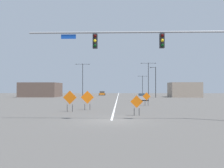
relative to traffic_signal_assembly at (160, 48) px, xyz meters
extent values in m
plane|color=#4C4947|center=(-3.52, 0.01, -5.26)|extent=(197.46, 197.46, 0.00)
cube|color=white|center=(-3.52, 54.86, -5.25)|extent=(0.16, 109.70, 0.01)
cylinder|color=gray|center=(-2.28, 0.01, 1.17)|extent=(14.60, 0.14, 0.14)
cube|color=black|center=(0.15, 0.01, 0.53)|extent=(0.34, 0.32, 1.05)
sphere|color=#3A0503|center=(0.15, -0.16, 0.88)|extent=(0.22, 0.22, 0.22)
sphere|color=yellow|center=(0.15, -0.16, 0.53)|extent=(0.22, 0.22, 0.22)
sphere|color=black|center=(0.15, -0.16, 0.18)|extent=(0.22, 0.22, 0.22)
cube|color=black|center=(-4.71, 0.01, 0.53)|extent=(0.34, 0.32, 1.05)
sphere|color=#3A0503|center=(-4.71, -0.16, 0.88)|extent=(0.22, 0.22, 0.22)
sphere|color=yellow|center=(-4.71, -0.16, 0.53)|extent=(0.22, 0.22, 0.22)
sphere|color=black|center=(-4.71, -0.16, 0.18)|extent=(0.22, 0.22, 0.22)
cube|color=#1447B7|center=(-6.68, 0.01, 0.88)|extent=(1.10, 0.03, 0.32)
cylinder|color=black|center=(-14.10, 55.46, -0.39)|extent=(0.16, 0.16, 9.73)
cylinder|color=black|center=(-15.07, 55.46, 4.32)|extent=(1.94, 0.08, 0.08)
cube|color=#262628|center=(-16.04, 55.46, 4.32)|extent=(0.44, 0.24, 0.14)
cylinder|color=black|center=(-13.14, 55.46, 4.32)|extent=(1.94, 0.08, 0.08)
cube|color=#262628|center=(-12.17, 55.46, 4.32)|extent=(0.44, 0.24, 0.14)
cylinder|color=black|center=(5.95, 43.22, -1.43)|extent=(0.16, 0.16, 7.65)
cylinder|color=black|center=(5.34, 43.22, 2.24)|extent=(1.22, 0.08, 0.08)
cube|color=#262628|center=(4.73, 43.22, 2.24)|extent=(0.44, 0.24, 0.14)
cylinder|color=black|center=(5.64, 75.23, -1.73)|extent=(0.16, 0.16, 7.06)
cylinder|color=black|center=(4.89, 75.23, 1.65)|extent=(1.50, 0.08, 0.08)
cube|color=#262628|center=(4.14, 75.23, 1.65)|extent=(0.44, 0.24, 0.14)
cylinder|color=black|center=(6.39, 75.23, 1.65)|extent=(1.50, 0.08, 0.08)
cube|color=#262628|center=(7.14, 75.23, 1.65)|extent=(0.44, 0.24, 0.14)
cylinder|color=black|center=(5.43, 54.20, -0.34)|extent=(0.16, 0.16, 9.83)
cylinder|color=black|center=(4.42, 54.20, 4.42)|extent=(2.03, 0.08, 0.08)
cube|color=#262628|center=(3.40, 54.20, 4.42)|extent=(0.44, 0.24, 0.14)
cylinder|color=black|center=(6.45, 54.20, 4.42)|extent=(2.03, 0.08, 0.08)
cube|color=#262628|center=(7.46, 54.20, 4.42)|extent=(0.44, 0.24, 0.14)
cube|color=orange|center=(-7.91, 6.56, -3.83)|extent=(1.38, 0.11, 1.38)
cylinder|color=black|center=(-8.18, 6.57, -4.90)|extent=(0.05, 0.05, 0.72)
cylinder|color=black|center=(-7.64, 6.54, -4.90)|extent=(0.05, 0.05, 0.72)
cube|color=orange|center=(-1.47, 3.21, -4.06)|extent=(1.08, 0.08, 1.08)
cylinder|color=black|center=(-1.68, 3.22, -4.94)|extent=(0.05, 0.05, 0.64)
cylinder|color=black|center=(-1.26, 3.20, -4.94)|extent=(0.05, 0.05, 0.64)
cube|color=orange|center=(-6.40, 8.47, -3.89)|extent=(1.40, 0.26, 1.41)
cylinder|color=black|center=(-6.67, 8.43, -4.93)|extent=(0.05, 0.05, 0.65)
cylinder|color=black|center=(-6.13, 8.51, -4.93)|extent=(0.05, 0.05, 0.65)
cube|color=orange|center=(0.68, 15.31, -4.00)|extent=(1.09, 0.17, 1.09)
cylinder|color=black|center=(0.47, 15.29, -4.91)|extent=(0.05, 0.05, 0.69)
cylinder|color=black|center=(0.89, 15.34, -4.91)|extent=(0.05, 0.05, 0.69)
cube|color=#B7BABF|center=(1.51, 30.11, -4.76)|extent=(1.95, 4.48, 0.68)
cube|color=#333D47|center=(1.50, 29.89, -4.16)|extent=(1.70, 2.06, 0.52)
cylinder|color=black|center=(2.46, 31.64, -4.94)|extent=(0.24, 0.65, 0.64)
cylinder|color=black|center=(0.63, 31.69, -4.94)|extent=(0.24, 0.65, 0.64)
cylinder|color=black|center=(2.39, 28.54, -4.94)|extent=(0.24, 0.65, 0.64)
cylinder|color=black|center=(0.55, 28.58, -4.94)|extent=(0.24, 0.65, 0.64)
cube|color=orange|center=(-8.89, 64.56, -4.81)|extent=(1.94, 4.19, 0.58)
cube|color=#333D47|center=(-8.89, 64.76, -4.21)|extent=(1.70, 2.25, 0.60)
cylinder|color=black|center=(-9.74, 63.08, -4.94)|extent=(0.24, 0.65, 0.64)
cylinder|color=black|center=(-7.94, 63.14, -4.94)|extent=(0.24, 0.65, 0.64)
cylinder|color=black|center=(-9.84, 65.97, -4.94)|extent=(0.24, 0.65, 0.64)
cylinder|color=black|center=(-8.03, 66.03, -4.94)|extent=(0.24, 0.65, 0.64)
cube|color=gray|center=(14.26, 48.10, -3.32)|extent=(7.81, 6.52, 3.88)
cube|color=brown|center=(-24.58, 48.84, -3.33)|extent=(9.83, 8.85, 3.85)
camera|label=1|loc=(-2.90, -17.84, -2.91)|focal=39.38mm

